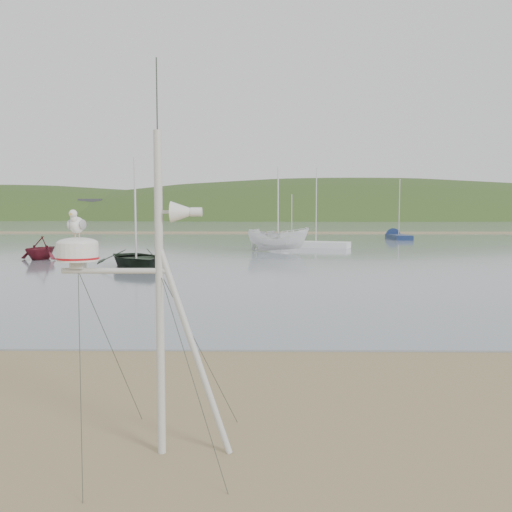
{
  "coord_description": "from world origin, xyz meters",
  "views": [
    {
      "loc": [
        2.62,
        -7.41,
        2.98
      ],
      "look_at": [
        2.5,
        1.0,
        2.3
      ],
      "focal_mm": 38.0,
      "sensor_mm": 36.0,
      "label": 1
    }
  ],
  "objects_px": {
    "mast_rig": "(155,362)",
    "boat_dark": "(136,222)",
    "boat_white": "(278,220)",
    "sailboat_blue_far": "(394,236)",
    "sailboat_white_near": "(293,244)",
    "boat_red": "(40,237)",
    "sailboat_dark_mid": "(295,237)"
  },
  "relations": [
    {
      "from": "mast_rig",
      "to": "boat_dark",
      "type": "height_order",
      "value": "boat_dark"
    },
    {
      "from": "boat_dark",
      "to": "mast_rig",
      "type": "bearing_deg",
      "value": -104.78
    },
    {
      "from": "boat_red",
      "to": "sailboat_blue_far",
      "type": "xyz_separation_m",
      "value": [
        28.78,
        28.08,
        -1.13
      ]
    },
    {
      "from": "boat_dark",
      "to": "boat_white",
      "type": "bearing_deg",
      "value": 28.27
    },
    {
      "from": "boat_white",
      "to": "sailboat_dark_mid",
      "type": "xyz_separation_m",
      "value": [
        2.36,
        18.69,
        -2.1
      ]
    },
    {
      "from": "boat_dark",
      "to": "boat_red",
      "type": "height_order",
      "value": "boat_dark"
    },
    {
      "from": "mast_rig",
      "to": "sailboat_blue_far",
      "type": "xyz_separation_m",
      "value": [
        16.17,
        55.09,
        -0.86
      ]
    },
    {
      "from": "boat_dark",
      "to": "boat_white",
      "type": "distance_m",
      "value": 14.36
    },
    {
      "from": "mast_rig",
      "to": "sailboat_dark_mid",
      "type": "relative_size",
      "value": 0.91
    },
    {
      "from": "boat_white",
      "to": "sailboat_blue_far",
      "type": "distance_m",
      "value": 25.22
    },
    {
      "from": "mast_rig",
      "to": "sailboat_white_near",
      "type": "distance_m",
      "value": 39.82
    },
    {
      "from": "boat_dark",
      "to": "sailboat_white_near",
      "type": "height_order",
      "value": "sailboat_white_near"
    },
    {
      "from": "sailboat_dark_mid",
      "to": "sailboat_white_near",
      "type": "bearing_deg",
      "value": -93.9
    },
    {
      "from": "boat_red",
      "to": "boat_white",
      "type": "distance_m",
      "value": 16.62
    },
    {
      "from": "sailboat_blue_far",
      "to": "sailboat_white_near",
      "type": "height_order",
      "value": "sailboat_white_near"
    },
    {
      "from": "boat_white",
      "to": "sailboat_dark_mid",
      "type": "distance_m",
      "value": 18.96
    },
    {
      "from": "boat_white",
      "to": "sailboat_white_near",
      "type": "relative_size",
      "value": 0.63
    },
    {
      "from": "sailboat_blue_far",
      "to": "sailboat_white_near",
      "type": "distance_m",
      "value": 19.77
    },
    {
      "from": "sailboat_dark_mid",
      "to": "boat_white",
      "type": "bearing_deg",
      "value": -97.2
    },
    {
      "from": "mast_rig",
      "to": "sailboat_dark_mid",
      "type": "bearing_deg",
      "value": 84.84
    },
    {
      "from": "mast_rig",
      "to": "boat_white",
      "type": "relative_size",
      "value": 1.02
    },
    {
      "from": "mast_rig",
      "to": "boat_white",
      "type": "distance_m",
      "value": 34.18
    },
    {
      "from": "boat_dark",
      "to": "sailboat_blue_far",
      "type": "distance_m",
      "value": 39.55
    },
    {
      "from": "sailboat_dark_mid",
      "to": "sailboat_white_near",
      "type": "height_order",
      "value": "sailboat_white_near"
    },
    {
      "from": "boat_dark",
      "to": "boat_red",
      "type": "bearing_deg",
      "value": 116.63
    },
    {
      "from": "boat_red",
      "to": "boat_white",
      "type": "height_order",
      "value": "boat_white"
    },
    {
      "from": "mast_rig",
      "to": "sailboat_dark_mid",
      "type": "distance_m",
      "value": 52.98
    },
    {
      "from": "mast_rig",
      "to": "boat_red",
      "type": "height_order",
      "value": "mast_rig"
    },
    {
      "from": "mast_rig",
      "to": "sailboat_white_near",
      "type": "xyz_separation_m",
      "value": [
        3.87,
        39.62,
        -0.86
      ]
    },
    {
      "from": "sailboat_dark_mid",
      "to": "sailboat_blue_far",
      "type": "bearing_deg",
      "value": 11.54
    },
    {
      "from": "boat_red",
      "to": "boat_dark",
      "type": "bearing_deg",
      "value": -19.51
    },
    {
      "from": "mast_rig",
      "to": "boat_dark",
      "type": "distance_m",
      "value": 22.74
    }
  ]
}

